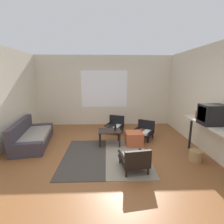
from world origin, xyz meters
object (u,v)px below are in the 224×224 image
couch (32,137)px  armchair_by_window (115,125)px  armchair_striped_foreground (135,160)px  coffee_table (110,133)px  armchair_corner (144,130)px  crt_television (213,115)px  clay_vase (200,114)px  wicker_basket (196,156)px  ottoman_orange (134,139)px  console_shelf (209,128)px  glass_bottle (115,126)px

couch → armchair_by_window: (2.47, 0.96, 0.05)m
armchair_striped_foreground → armchair_by_window: bearing=96.1°
coffee_table → armchair_corner: armchair_corner is taller
crt_television → clay_vase: size_ratio=1.45×
clay_vase → wicker_basket: clay_vase is taller
coffee_table → ottoman_orange: 0.71m
ottoman_orange → wicker_basket: size_ratio=1.58×
armchair_striped_foreground → armchair_corner: 1.95m
couch → crt_television: 4.67m
coffee_table → armchair_corner: 1.19m
armchair_by_window → armchair_corner: 1.08m
ottoman_orange → crt_television: size_ratio=0.95×
crt_television → coffee_table: bearing=151.6°
armchair_by_window → crt_television: bearing=-49.1°
armchair_by_window → couch: bearing=-158.7°
armchair_corner → clay_vase: clay_vase is taller
couch → wicker_basket: couch is taller
armchair_corner → crt_television: 2.12m
wicker_basket → armchair_striped_foreground: bearing=-166.2°
coffee_table → wicker_basket: size_ratio=2.13×
couch → console_shelf: bearing=-15.2°
armchair_corner → console_shelf: console_shelf is taller
couch → wicker_basket: (4.22, -1.14, -0.08)m
clay_vase → glass_bottle: size_ratio=1.39×
armchair_by_window → armchair_striped_foreground: armchair_by_window is taller
couch → armchair_striped_foreground: size_ratio=2.80×
clay_vase → couch: bearing=169.9°
ottoman_orange → wicker_basket: 1.61m
armchair_striped_foreground → glass_bottle: glass_bottle is taller
armchair_striped_foreground → couch: bearing=151.2°
ottoman_orange → clay_vase: 1.81m
ottoman_orange → console_shelf: 1.89m
console_shelf → clay_vase: 0.47m
couch → console_shelf: 4.60m
armchair_striped_foreground → clay_vase: bearing=23.1°
armchair_striped_foreground → glass_bottle: bearing=102.5°
console_shelf → glass_bottle: bearing=150.3°
coffee_table → couch: bearing=177.3°
armchair_corner → couch: bearing=-174.1°
armchair_striped_foreground → console_shelf: (1.67, 0.31, 0.55)m
armchair_by_window → wicker_basket: (1.75, -2.10, -0.13)m
armchair_corner → coffee_table: bearing=-157.8°
armchair_by_window → armchair_corner: armchair_by_window is taller
armchair_by_window → clay_vase: (1.94, -1.75, 0.79)m
couch → ottoman_orange: 2.94m
couch → crt_television: bearing=-16.1°
crt_television → wicker_basket: crt_television is taller
couch → crt_television: size_ratio=4.00×
wicker_basket → ottoman_orange: bearing=143.0°
couch → armchair_striped_foreground: 3.12m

